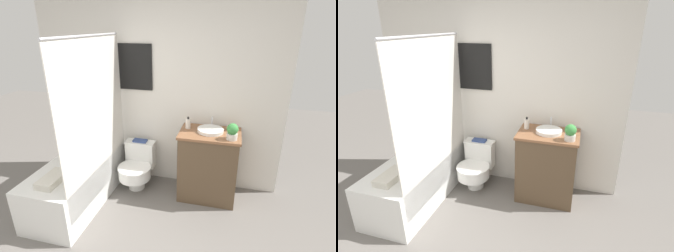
{
  "view_description": "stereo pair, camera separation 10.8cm",
  "coord_description": "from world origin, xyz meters",
  "views": [
    {
      "loc": [
        0.96,
        -1.11,
        2.08
      ],
      "look_at": [
        0.27,
        1.6,
        0.99
      ],
      "focal_mm": 28.0,
      "sensor_mm": 36.0,
      "label": 1
    },
    {
      "loc": [
        1.06,
        -1.08,
        2.08
      ],
      "look_at": [
        0.27,
        1.6,
        0.99
      ],
      "focal_mm": 28.0,
      "sensor_mm": 36.0,
      "label": 2
    }
  ],
  "objects": [
    {
      "name": "wall_back",
      "position": [
        -0.0,
        2.07,
        1.26
      ],
      "size": [
        3.21,
        0.07,
        2.5
      ],
      "color": "silver",
      "rests_on": "ground_plane"
    },
    {
      "name": "shower_area",
      "position": [
        -0.77,
        1.31,
        0.31
      ],
      "size": [
        0.65,
        1.47,
        1.98
      ],
      "color": "white",
      "rests_on": "ground_plane"
    },
    {
      "name": "toilet",
      "position": [
        -0.2,
        1.77,
        0.3
      ],
      "size": [
        0.43,
        0.55,
        0.6
      ],
      "color": "white",
      "rests_on": "ground_plane"
    },
    {
      "name": "vanity",
      "position": [
        0.74,
        1.78,
        0.44
      ],
      "size": [
        0.72,
        0.51,
        0.88
      ],
      "color": "brown",
      "rests_on": "ground_plane"
    },
    {
      "name": "sink",
      "position": [
        0.74,
        1.8,
        0.9
      ],
      "size": [
        0.31,
        0.34,
        0.13
      ],
      "color": "white",
      "rests_on": "vanity"
    },
    {
      "name": "soap_bottle",
      "position": [
        0.46,
        1.85,
        0.94
      ],
      "size": [
        0.06,
        0.06,
        0.15
      ],
      "color": "silver",
      "rests_on": "vanity"
    },
    {
      "name": "potted_plant",
      "position": [
        0.99,
        1.64,
        0.97
      ],
      "size": [
        0.13,
        0.13,
        0.19
      ],
      "color": "beige",
      "rests_on": "vanity"
    },
    {
      "name": "book_on_tank",
      "position": [
        -0.2,
        1.91,
        0.61
      ],
      "size": [
        0.19,
        0.1,
        0.02
      ],
      "color": "#33477F",
      "rests_on": "toilet"
    }
  ]
}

